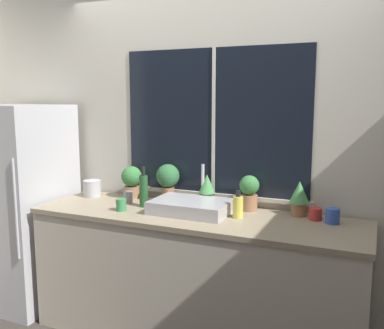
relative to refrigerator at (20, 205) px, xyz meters
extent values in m
cube|color=beige|center=(1.58, 0.44, 0.52)|extent=(8.00, 0.06, 2.70)
cube|color=black|center=(1.58, 0.40, 0.71)|extent=(1.46, 0.01, 1.09)
cube|color=beige|center=(1.58, 0.40, 0.71)|extent=(0.02, 0.01, 1.09)
cube|color=beige|center=(1.58, 0.40, 0.15)|extent=(1.52, 0.04, 0.03)
cube|color=beige|center=(-0.64, 1.21, 0.52)|extent=(0.06, 7.00, 2.70)
cube|color=beige|center=(1.58, 0.04, -0.39)|extent=(2.32, 0.66, 0.88)
cube|color=gray|center=(1.58, 0.04, 0.07)|extent=(2.34, 0.68, 0.03)
cube|color=#B7B7BC|center=(0.00, 0.00, 0.00)|extent=(0.72, 0.69, 1.67)
cylinder|color=silver|center=(0.33, -0.36, 0.08)|extent=(0.02, 0.02, 0.75)
cube|color=#ADADB2|center=(1.54, 0.07, 0.13)|extent=(0.54, 0.37, 0.09)
cylinder|color=#B7B7BC|center=(1.54, 0.28, 0.10)|extent=(0.04, 0.04, 0.03)
cylinder|color=#B7B7BC|center=(1.54, 0.28, 0.26)|extent=(0.02, 0.02, 0.29)
cylinder|color=#9E6B4C|center=(0.91, 0.30, 0.13)|extent=(0.13, 0.13, 0.09)
sphere|color=#387A3D|center=(0.91, 0.30, 0.26)|extent=(0.17, 0.17, 0.17)
cylinder|color=#9E6B4C|center=(1.24, 0.30, 0.14)|extent=(0.10, 0.10, 0.11)
sphere|color=#2D6638|center=(1.24, 0.30, 0.29)|extent=(0.18, 0.18, 0.18)
cylinder|color=#9E6B4C|center=(1.56, 0.30, 0.14)|extent=(0.11, 0.11, 0.10)
cone|color=#478E4C|center=(1.56, 0.30, 0.25)|extent=(0.13, 0.13, 0.14)
cylinder|color=#9E6B4C|center=(1.89, 0.30, 0.14)|extent=(0.12, 0.12, 0.11)
sphere|color=#387A3D|center=(1.89, 0.30, 0.27)|extent=(0.14, 0.14, 0.14)
cylinder|color=#9E6B4C|center=(2.25, 0.30, 0.13)|extent=(0.10, 0.10, 0.09)
cone|color=#478E4C|center=(2.25, 0.30, 0.25)|extent=(0.14, 0.14, 0.15)
cylinder|color=#DBD14C|center=(1.88, 0.08, 0.16)|extent=(0.07, 0.07, 0.15)
cylinder|color=black|center=(1.88, 0.08, 0.25)|extent=(0.03, 0.03, 0.04)
cylinder|color=#235128|center=(1.15, 0.08, 0.20)|extent=(0.06, 0.06, 0.24)
cylinder|color=black|center=(1.15, 0.08, 0.35)|extent=(0.03, 0.03, 0.07)
cylinder|color=#B72D28|center=(2.37, 0.24, 0.13)|extent=(0.08, 0.08, 0.08)
cylinder|color=#3351AD|center=(2.48, 0.20, 0.14)|extent=(0.09, 0.09, 0.10)
cylinder|color=gray|center=(0.97, 0.14, 0.13)|extent=(0.07, 0.07, 0.09)
cylinder|color=#38844C|center=(1.06, -0.09, 0.13)|extent=(0.07, 0.07, 0.09)
cylinder|color=#B2B2B7|center=(0.59, 0.21, 0.15)|extent=(0.14, 0.14, 0.13)
cone|color=#B2B2B7|center=(0.59, 0.21, 0.23)|extent=(0.12, 0.12, 0.01)
camera|label=1|loc=(2.73, -2.61, 0.89)|focal=40.00mm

